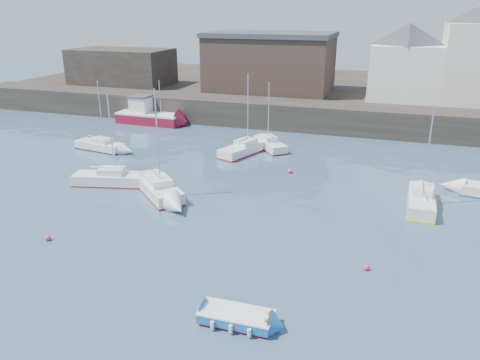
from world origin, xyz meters
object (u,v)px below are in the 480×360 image
(sailboat_b, at_px, (158,188))
(blue_dinghy, at_px, (236,317))
(sailboat_a, at_px, (109,179))
(buoy_far, at_px, (290,173))
(buoy_near, at_px, (48,240))
(sailboat_h, at_px, (244,149))
(sailboat_f, at_px, (270,144))
(sailboat_c, at_px, (421,200))
(sailboat_e, at_px, (100,145))
(buoy_mid, at_px, (366,270))
(fishing_boat, at_px, (148,115))

(sailboat_b, bearing_deg, blue_dinghy, -50.49)
(sailboat_a, bearing_deg, blue_dinghy, -41.39)
(blue_dinghy, distance_m, buoy_far, 20.93)
(blue_dinghy, distance_m, buoy_near, 14.14)
(sailboat_h, bearing_deg, sailboat_f, 51.68)
(blue_dinghy, distance_m, sailboat_c, 18.48)
(sailboat_b, distance_m, sailboat_e, 14.17)
(buoy_near, bearing_deg, sailboat_b, 72.02)
(sailboat_b, relative_size, sailboat_c, 1.12)
(sailboat_f, distance_m, buoy_mid, 23.64)
(sailboat_a, relative_size, sailboat_e, 1.06)
(blue_dinghy, bearing_deg, fishing_boat, 124.17)
(sailboat_a, bearing_deg, buoy_near, -79.21)
(sailboat_f, xyz_separation_m, sailboat_h, (-1.94, -2.45, 0.03))
(fishing_boat, bearing_deg, buoy_mid, -43.89)
(blue_dinghy, height_order, buoy_near, blue_dinghy)
(sailboat_f, bearing_deg, buoy_mid, -62.33)
(sailboat_a, height_order, buoy_far, sailboat_a)
(fishing_boat, distance_m, buoy_mid, 38.86)
(sailboat_h, bearing_deg, buoy_mid, -55.06)
(sailboat_e, distance_m, buoy_mid, 30.97)
(blue_dinghy, xyz_separation_m, buoy_far, (-2.14, 20.82, -0.36))
(sailboat_f, bearing_deg, sailboat_e, -160.24)
(sailboat_e, height_order, buoy_far, sailboat_e)
(sailboat_c, xyz_separation_m, buoy_mid, (-3.07, -9.92, -0.56))
(fishing_boat, xyz_separation_m, sailboat_a, (7.37, -19.96, -0.53))
(sailboat_b, relative_size, sailboat_f, 1.23)
(buoy_near, xyz_separation_m, buoy_mid, (18.81, 2.58, 0.00))
(blue_dinghy, bearing_deg, sailboat_b, 129.51)
(sailboat_a, relative_size, buoy_far, 18.54)
(blue_dinghy, bearing_deg, sailboat_c, 63.22)
(fishing_boat, bearing_deg, sailboat_c, -28.70)
(sailboat_c, xyz_separation_m, sailboat_e, (-30.06, 5.27, -0.11))
(blue_dinghy, height_order, sailboat_f, sailboat_f)
(sailboat_b, relative_size, buoy_mid, 23.42)
(sailboat_a, xyz_separation_m, sailboat_b, (4.72, -0.62, 0.02))
(sailboat_c, relative_size, buoy_near, 19.78)
(buoy_mid, bearing_deg, sailboat_e, 150.64)
(sailboat_c, bearing_deg, blue_dinghy, -116.78)
(buoy_far, bearing_deg, sailboat_a, -151.23)
(sailboat_f, relative_size, buoy_near, 18.03)
(sailboat_f, height_order, buoy_near, sailboat_f)
(sailboat_e, height_order, sailboat_f, sailboat_e)
(fishing_boat, distance_m, buoy_near, 30.92)
(sailboat_e, bearing_deg, buoy_near, -65.27)
(sailboat_b, height_order, buoy_mid, sailboat_b)
(sailboat_f, bearing_deg, sailboat_h, -128.32)
(sailboat_c, distance_m, buoy_mid, 10.40)
(sailboat_f, relative_size, buoy_mid, 19.06)
(fishing_boat, distance_m, sailboat_e, 11.80)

